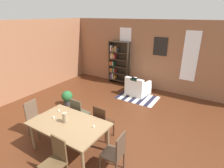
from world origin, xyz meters
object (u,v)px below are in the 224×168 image
dining_chair_head_left (35,117)px  dining_chair_head_right (116,152)px  bookshelf_tall (118,62)px  vase_on_table (65,117)px  armchair_white (138,88)px  dining_table (69,126)px  dining_chair_far_right (102,121)px  potted_plant_by_shelf (67,97)px  dining_chair_near_right (55,160)px  dining_chair_far_left (79,113)px

dining_chair_head_left → dining_chair_head_right: size_ratio=1.00×
dining_chair_head_right → bookshelf_tall: 5.28m
dining_chair_head_left → bookshelf_tall: 4.59m
dining_chair_head_left → vase_on_table: bearing=0.4°
bookshelf_tall → armchair_white: size_ratio=2.19×
dining_table → bookshelf_tall: size_ratio=0.90×
dining_chair_far_right → bookshelf_tall: size_ratio=0.49×
vase_on_table → potted_plant_by_shelf: size_ratio=0.44×
dining_table → dining_chair_head_right: 1.26m
vase_on_table → bookshelf_tall: size_ratio=0.12×
dining_table → dining_chair_near_right: size_ratio=1.85×
dining_chair_far_right → armchair_white: size_ratio=1.07×
dining_chair_near_right → dining_chair_head_left: (-1.65, 0.76, 0.00)m
vase_on_table → dining_chair_far_left: 0.90m
bookshelf_tall → dining_chair_far_left: bearing=-75.4°
dining_table → bookshelf_tall: bearing=106.8°
dining_chair_far_right → armchair_white: dining_chair_far_right is taller
dining_chair_head_right → dining_chair_near_right: bearing=-137.8°
dining_chair_head_left → bookshelf_tall: size_ratio=0.49×
dining_chair_far_left → dining_chair_head_left: 1.15m
bookshelf_tall → potted_plant_by_shelf: bearing=-97.5°
vase_on_table → dining_chair_far_left: vase_on_table is taller
armchair_white → dining_chair_far_left: bearing=-97.0°
dining_table → dining_chair_head_left: 1.26m
potted_plant_by_shelf → dining_chair_head_left: bearing=-72.8°
bookshelf_tall → vase_on_table: bearing=-74.3°
dining_table → dining_chair_head_right: (1.25, 0.00, -0.16)m
armchair_white → dining_chair_near_right: bearing=-84.9°
dining_table → dining_chair_head_right: dining_chair_head_right is taller
dining_chair_far_left → dining_chair_near_right: (0.79, -1.54, 0.00)m
vase_on_table → dining_chair_far_right: size_ratio=0.25×
dining_table → bookshelf_tall: bookshelf_tall is taller
dining_chair_head_right → bookshelf_tall: bearing=120.0°
armchair_white → dining_chair_far_right: bearing=-82.4°
vase_on_table → armchair_white: (0.08, 3.84, -0.59)m
dining_table → dining_chair_far_right: dining_chair_far_right is taller
dining_chair_far_left → dining_chair_far_right: bearing=0.0°
bookshelf_tall → dining_chair_head_right: bearing=-60.0°
dining_chair_far_left → dining_table: bearing=-62.8°
dining_chair_head_right → potted_plant_by_shelf: dining_chair_head_right is taller
dining_chair_head_left → armchair_white: (1.23, 3.85, -0.23)m
dining_chair_far_left → potted_plant_by_shelf: (-1.37, 0.88, -0.22)m
dining_chair_head_right → dining_chair_far_right: 1.15m
vase_on_table → dining_chair_near_right: 0.98m
dining_chair_head_left → dining_chair_far_right: bearing=25.3°
dining_table → armchair_white: 3.86m
dining_table → potted_plant_by_shelf: size_ratio=3.29×
dining_table → dining_chair_head_left: (-1.25, -0.01, -0.16)m
vase_on_table → dining_chair_head_left: size_ratio=0.25×
dining_chair_head_right → armchair_white: size_ratio=1.07×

